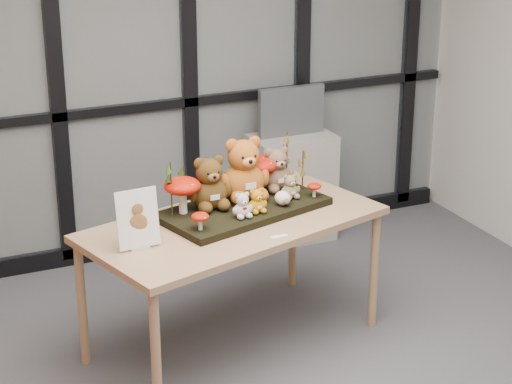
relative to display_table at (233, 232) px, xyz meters
name	(u,v)px	position (x,y,z in m)	size (l,w,h in m)	color
room_shell	(291,108)	(-0.16, -1.03, 0.98)	(5.00, 5.00, 5.00)	beige
glass_partition	(123,54)	(-0.16, 1.44, 0.72)	(4.90, 0.06, 2.78)	#2D383F
display_table	(233,232)	(0.00, 0.00, 0.00)	(1.79, 1.23, 0.76)	tan
diorama_tray	(243,209)	(0.10, 0.09, 0.09)	(0.94, 0.47, 0.04)	black
bear_pooh_yellow	(243,165)	(0.14, 0.19, 0.31)	(0.30, 0.28, 0.40)	#B45C1B
bear_brown_medium	(209,180)	(-0.08, 0.14, 0.27)	(0.25, 0.23, 0.33)	#4A2F10
bear_tan_back	(276,166)	(0.38, 0.25, 0.25)	(0.21, 0.19, 0.28)	brown
bear_small_yellow	(257,199)	(0.13, -0.03, 0.18)	(0.11, 0.10, 0.15)	orange
bear_white_bow	(242,204)	(0.03, -0.06, 0.18)	(0.12, 0.11, 0.15)	silver
bear_beige_small	(290,185)	(0.39, 0.09, 0.18)	(0.12, 0.11, 0.16)	olive
plush_cream_hedgehog	(283,197)	(0.31, 0.01, 0.15)	(0.07, 0.06, 0.09)	white
mushroom_back_left	(183,194)	(-0.24, 0.12, 0.22)	(0.20, 0.20, 0.22)	#A91405
mushroom_back_right	(260,172)	(0.28, 0.26, 0.22)	(0.21, 0.21, 0.23)	#A91405
mushroom_front_left	(200,220)	(-0.24, -0.14, 0.16)	(0.09, 0.09, 0.11)	#A91405
mushroom_front_right	(314,189)	(0.52, 0.05, 0.15)	(0.08, 0.08, 0.09)	#A91405
sprig_green_far_left	(171,189)	(-0.31, 0.10, 0.26)	(0.05, 0.05, 0.31)	#11340B
sprig_green_mid_left	(184,187)	(-0.21, 0.18, 0.23)	(0.05, 0.05, 0.25)	#11340B
sprig_dry_far_right	(287,158)	(0.47, 0.30, 0.27)	(0.05, 0.05, 0.33)	brown
sprig_dry_mid_right	(303,170)	(0.52, 0.19, 0.22)	(0.05, 0.05, 0.24)	brown
sprig_green_centre	(217,181)	(0.01, 0.26, 0.21)	(0.05, 0.05, 0.21)	#11340B
sign_holder	(138,221)	(-0.58, -0.14, 0.21)	(0.22, 0.07, 0.31)	silver
label_card	(279,236)	(0.14, -0.30, 0.07)	(0.09, 0.03, 0.00)	white
cabinet	(291,188)	(0.96, 1.23, -0.31)	(0.59, 0.34, 0.78)	#9E978D
monitor	(291,111)	(0.96, 1.25, 0.26)	(0.49, 0.05, 0.34)	#4C4F54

